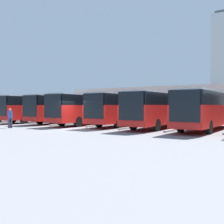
# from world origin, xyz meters

# --- Properties ---
(ground_plane) EXTENTS (600.00, 600.00, 0.00)m
(ground_plane) POSITION_xyz_m (0.00, 0.00, 0.00)
(ground_plane) COLOR gray
(bus_1) EXTENTS (2.44, 12.27, 3.26)m
(bus_1) POSITION_xyz_m (-10.35, -5.59, 1.82)
(bus_1) COLOR red
(bus_1) RESTS_ON ground_plane
(curb_divider_1) EXTENTS (0.25, 5.25, 0.15)m
(curb_divider_1) POSITION_xyz_m (-8.28, -3.77, 0.07)
(curb_divider_1) COLOR #B2B2AD
(curb_divider_1) RESTS_ON ground_plane
(bus_2) EXTENTS (2.44, 12.27, 3.26)m
(bus_2) POSITION_xyz_m (-6.21, -5.64, 1.82)
(bus_2) COLOR red
(bus_2) RESTS_ON ground_plane
(curb_divider_2) EXTENTS (0.25, 5.25, 0.15)m
(curb_divider_2) POSITION_xyz_m (-4.14, -3.83, 0.07)
(curb_divider_2) COLOR #B2B2AD
(curb_divider_2) RESTS_ON ground_plane
(bus_3) EXTENTS (2.44, 12.27, 3.26)m
(bus_3) POSITION_xyz_m (-2.07, -6.42, 1.82)
(bus_3) COLOR red
(bus_3) RESTS_ON ground_plane
(curb_divider_3) EXTENTS (0.25, 5.25, 0.15)m
(curb_divider_3) POSITION_xyz_m (-0.00, -4.60, 0.07)
(curb_divider_3) COLOR #B2B2AD
(curb_divider_3) RESTS_ON ground_plane
(bus_4) EXTENTS (2.44, 12.27, 3.26)m
(bus_4) POSITION_xyz_m (2.07, -5.69, 1.82)
(bus_4) COLOR red
(bus_4) RESTS_ON ground_plane
(curb_divider_4) EXTENTS (0.25, 5.25, 0.15)m
(curb_divider_4) POSITION_xyz_m (4.14, -3.88, 0.07)
(curb_divider_4) COLOR #B2B2AD
(curb_divider_4) RESTS_ON ground_plane
(bus_5) EXTENTS (2.44, 12.27, 3.26)m
(bus_5) POSITION_xyz_m (6.21, -6.55, 1.82)
(bus_5) COLOR red
(bus_5) RESTS_ON ground_plane
(curb_divider_5) EXTENTS (0.25, 5.25, 0.15)m
(curb_divider_5) POSITION_xyz_m (8.28, -4.74, 0.07)
(curb_divider_5) COLOR #B2B2AD
(curb_divider_5) RESTS_ON ground_plane
(bus_6) EXTENTS (2.44, 12.27, 3.26)m
(bus_6) POSITION_xyz_m (10.35, -6.05, 1.82)
(bus_6) COLOR red
(bus_6) RESTS_ON ground_plane
(curb_divider_6) EXTENTS (0.25, 5.25, 0.15)m
(curb_divider_6) POSITION_xyz_m (12.42, -4.24, 0.07)
(curb_divider_6) COLOR #B2B2AD
(curb_divider_6) RESTS_ON ground_plane
(bus_7) EXTENTS (2.44, 12.27, 3.26)m
(bus_7) POSITION_xyz_m (14.49, -5.50, 1.82)
(bus_7) COLOR red
(bus_7) RESTS_ON ground_plane
(pedestrian) EXTENTS (0.44, 0.44, 1.80)m
(pedestrian) POSITION_xyz_m (5.43, 2.47, 0.97)
(pedestrian) COLOR #38384C
(pedestrian) RESTS_ON ground_plane
(station_building) EXTENTS (32.88, 15.55, 4.95)m
(station_building) POSITION_xyz_m (0.00, -25.52, 2.50)
(station_building) COLOR beige
(station_building) RESTS_ON ground_plane
(office_tower) EXTENTS (14.83, 14.83, 77.07)m
(office_tower) POSITION_xyz_m (33.01, -217.27, 37.93)
(office_tower) COLOR #ADB2B7
(office_tower) RESTS_ON ground_plane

